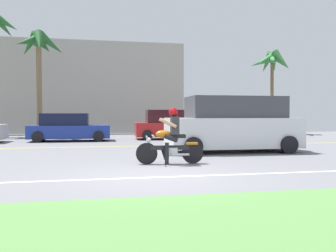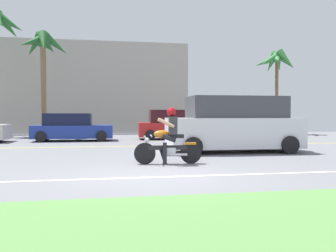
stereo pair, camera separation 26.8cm
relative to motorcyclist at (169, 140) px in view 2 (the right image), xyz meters
name	(u,v)px [view 2 (the right image)]	position (x,y,z in m)	size (l,w,h in m)	color
ground	(141,160)	(-0.66, 1.14, -0.70)	(56.00, 30.00, 0.04)	slate
grass_median	(203,236)	(-0.66, -5.96, -0.65)	(56.00, 3.80, 0.06)	#548442
lane_line_near	(155,177)	(-0.66, -2.04, -0.67)	(50.40, 0.12, 0.01)	silver
lane_line_far	(131,146)	(-0.66, 5.71, -0.67)	(50.40, 0.12, 0.01)	yellow
motorcyclist	(169,140)	(0.00, 0.00, 0.00)	(1.91, 0.62, 1.60)	black
suv_nearby	(234,125)	(2.98, 2.77, 0.32)	(5.09, 2.29, 2.07)	silver
parked_car_1	(72,128)	(-3.56, 9.52, 0.01)	(4.18, 1.94, 1.46)	navy
parked_car_2	(174,125)	(2.09, 10.01, 0.10)	(4.32, 2.08, 1.66)	#AD1E1E
parked_car_3	(261,126)	(7.47, 10.21, 0.01)	(4.55, 2.14, 1.45)	white
palm_tree_0	(43,50)	(-5.59, 13.14, 4.71)	(3.02, 3.26, 6.59)	brown
palm_tree_1	(276,63)	(10.37, 13.94, 4.42)	(3.24, 3.13, 6.06)	brown
building_far	(80,89)	(-3.79, 19.14, 2.80)	(16.73, 4.00, 6.94)	#A8A399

